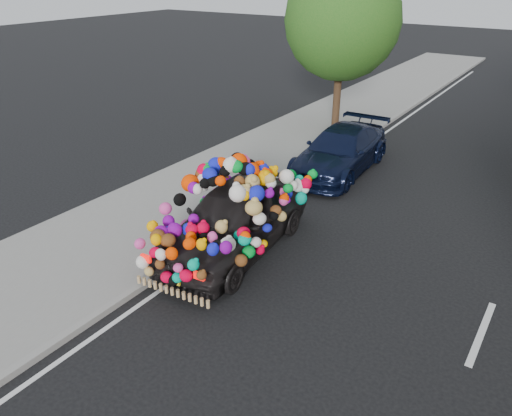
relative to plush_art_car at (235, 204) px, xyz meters
The scene contains 7 objects.
ground 2.04m from the plush_art_car, ahead, with size 100.00×100.00×0.00m, color black.
sidewalk 2.80m from the plush_art_car, behind, with size 4.00×60.00×0.12m, color gray.
kerb 1.24m from the plush_art_car, behind, with size 0.15×60.00×0.13m, color gray.
lane_markings 5.42m from the plush_art_car, ahead, with size 6.00×50.00×0.01m, color silver, non-canonical shape.
tree_near_sidewalk 10.18m from the plush_art_car, 102.38° to the left, with size 4.20×4.20×6.13m.
plush_art_car is the anchor object (origin of this frame).
navy_sedan 5.69m from the plush_art_car, 90.93° to the left, with size 1.87×4.59×1.33m, color black.
Camera 1 is at (4.13, -7.97, 5.83)m, focal length 35.00 mm.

